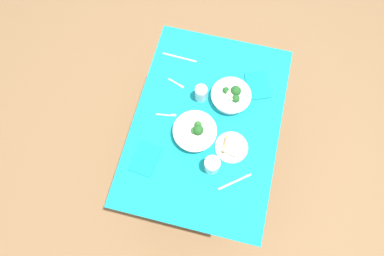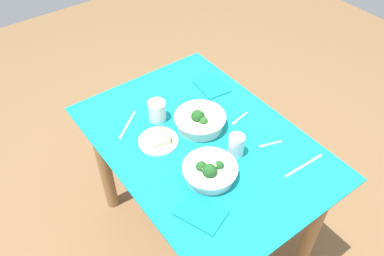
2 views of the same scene
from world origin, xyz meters
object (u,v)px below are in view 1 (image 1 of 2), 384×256
Objects in this scene: table_knife_left at (180,57)px; napkin_folded_upper at (145,159)px; bread_side_plate at (231,147)px; water_glass_side at (212,165)px; water_glass_center at (201,93)px; broccoli_bowl_near at (195,132)px; fork_by_near_bowl at (177,84)px; table_knife_right at (235,182)px; fork_by_far_bowl at (167,115)px; broccoli_bowl_far at (231,96)px; napkin_folded_lower at (257,85)px.

napkin_folded_upper is (0.65, -0.02, 0.00)m from table_knife_left.
bread_side_plate is at bearing 111.35° from napkin_folded_upper.
bread_side_plate is 1.79× the size of water_glass_side.
water_glass_center is 0.41m from water_glass_side.
water_glass_center is (-0.23, -0.02, 0.02)m from broccoli_bowl_near.
bread_side_plate reaches higher than fork_by_near_bowl.
broccoli_bowl_near reaches higher than napkin_folded_upper.
table_knife_right is at bearing 51.91° from broccoli_bowl_near.
broccoli_bowl_near is 1.12× the size of table_knife_left.
water_glass_side reaches higher than bread_side_plate.
fork_by_far_bowl is at bearing 109.59° from table_knife_right.
broccoli_bowl_far is 0.40m from table_knife_left.
fork_by_near_bowl is at bearing 94.01° from table_knife_right.
broccoli_bowl_near is 2.37× the size of water_glass_side.
table_knife_left is 0.65m from napkin_folded_upper.
water_glass_center is at bearing -174.75° from broccoli_bowl_near.
fork_by_near_bowl is 0.18m from table_knife_left.
napkin_folded_lower is at bearing 116.68° from water_glass_center.
bread_side_plate is 0.93× the size of table_knife_right.
table_knife_left is (-0.61, -0.33, -0.05)m from water_glass_side.
water_glass_center is 1.02× the size of water_glass_side.
table_knife_right is at bearing 70.77° from water_glass_side.
table_knife_left is (-0.38, -0.03, -0.00)m from fork_by_far_bowl.
broccoli_bowl_far is at bearing 100.89° from water_glass_center.
water_glass_center is 0.98× the size of fork_by_near_bowl.
water_glass_center is 0.23m from fork_by_far_bowl.
water_glass_side reaches higher than napkin_folded_upper.
broccoli_bowl_near is at bearing -36.79° from napkin_folded_lower.
napkin_folded_upper is at bearing -89.57° from table_knife_left.
bread_side_plate is at bearing 69.05° from table_knife_right.
water_glass_side is at bearing 21.17° from water_glass_center.
napkin_folded_lower reaches higher than fork_by_far_bowl.
fork_by_far_bowl is (-0.23, -0.31, -0.05)m from water_glass_side.
fork_by_near_bowl is 0.59× the size of napkin_folded_upper.
table_knife_left is at bearing -155.61° from broccoli_bowl_near.
water_glass_side is (0.39, 0.15, -0.00)m from water_glass_center.
broccoli_bowl_far is at bearing 140.66° from napkin_folded_upper.
napkin_folded_upper is 0.77m from napkin_folded_lower.
broccoli_bowl_far is 1.07× the size of table_knife_left.
water_glass_side is 0.36m from napkin_folded_upper.
table_knife_left is 0.81m from table_knife_right.
water_glass_side is 0.47× the size of table_knife_left.
fork_by_far_bowl is at bearing -71.51° from fork_by_near_bowl.
water_glass_side reaches higher than fork_by_near_bowl.
water_glass_side is at bearing 122.47° from table_knife_right.
table_knife_left is 1.10× the size of table_knife_right.
water_glass_side is at bearing -15.99° from napkin_folded_lower.
broccoli_bowl_near reaches higher than water_glass_side.
fork_by_near_bowl and table_knife_right have the same top height.
water_glass_side is 0.56× the size of napkin_folded_lower.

